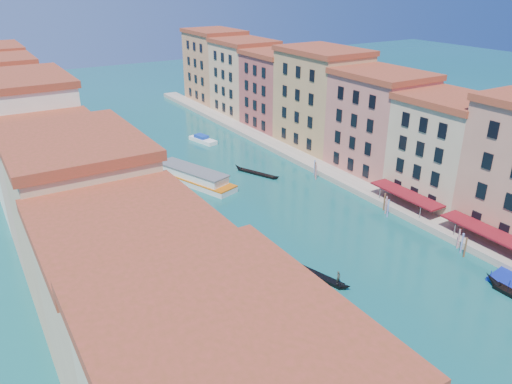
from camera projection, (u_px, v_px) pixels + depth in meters
The scene contains 10 objects.
left_bank_palazzos at pixel (42, 160), 72.13m from camera, with size 12.80×128.40×21.00m.
right_bank_palazzos at pixel (339, 110), 99.03m from camera, with size 12.80×128.40×21.00m.
quay at pixel (305, 161), 98.93m from camera, with size 4.00×140.00×1.00m, color gray.
restaurant_awnings at pixel (499, 236), 65.15m from camera, with size 3.20×44.55×3.12m.
mooring_poles_right at pixel (445, 236), 68.89m from camera, with size 1.44×54.24×3.20m.
vaporetto_far at pixel (192, 176), 89.33m from camera, with size 9.89×18.51×2.70m.
gondola_fore at pixel (313, 272), 62.05m from camera, with size 4.15×11.40×2.32m.
gondola_far at pixel (256, 173), 93.46m from camera, with size 5.05×10.07×1.51m.
motorboat_mid at pixel (199, 212), 77.41m from camera, with size 3.12×7.32×1.47m.
motorboat_far at pixel (203, 139), 111.37m from camera, with size 3.95×7.67×1.52m.
Camera 1 is at (-34.76, -9.50, 34.41)m, focal length 35.00 mm.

